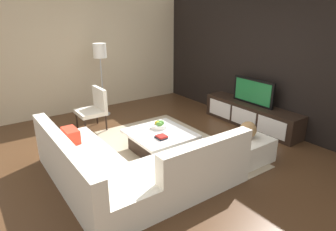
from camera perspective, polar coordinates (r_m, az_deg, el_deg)
The scene contains 14 objects.
ground_plane at distance 5.18m, azimuth -1.85°, elevation -7.75°, with size 14.00×14.00×0.00m, color #4C301C.
feature_wall_back at distance 6.56m, azimuth 18.36°, elevation 10.11°, with size 6.40×0.12×2.80m, color black.
side_wall_left at distance 7.61m, azimuth -14.46°, elevation 11.71°, with size 0.12×5.20×2.80m, color beige.
area_rug at distance 5.25m, azimuth -2.46°, elevation -7.29°, with size 3.05×2.62×0.01m, color tan.
media_console at distance 6.60m, azimuth 15.70°, elevation 0.08°, with size 2.27×0.49×0.50m.
television at distance 6.45m, azimuth 16.13°, elevation 4.45°, with size 1.01×0.06×0.54m.
sectional_couch at distance 4.26m, azimuth -7.91°, elevation -10.18°, with size 2.45×2.36×0.81m.
coffee_table at distance 5.22m, azimuth -1.57°, elevation -5.08°, with size 1.07×1.01×0.38m.
accent_chair_near at distance 6.34m, azimuth -13.99°, elevation 1.71°, with size 0.57×0.53×0.87m.
floor_lamp at distance 6.97m, azimuth -13.00°, elevation 11.16°, with size 0.30×0.30×1.68m.
ottoman at distance 5.15m, azimuth 14.87°, elevation -6.15°, with size 0.70×0.70×0.40m, color silver.
fruit_bowl at distance 5.31m, azimuth -1.76°, elevation -1.86°, with size 0.28×0.28×0.14m.
decorative_ball at distance 5.01m, azimuth 15.21°, elevation -2.67°, with size 0.28×0.28×0.28m, color #997247.
book_stack at distance 4.90m, azimuth -1.30°, elevation -4.16°, with size 0.19×0.16×0.05m.
Camera 1 is at (3.83, -2.53, 2.40)m, focal length 31.55 mm.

